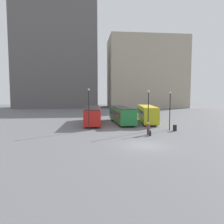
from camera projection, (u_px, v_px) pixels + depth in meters
name	position (u px, v px, depth m)	size (l,w,h in m)	color
ground_plane	(144.00, 146.00, 21.99)	(160.00, 160.00, 0.00)	slate
building_block_left	(56.00, 48.00, 75.86)	(28.36, 10.63, 41.46)	#5B5656
building_block_right	(146.00, 73.00, 80.19)	(27.13, 16.25, 24.81)	tan
bus_0	(93.00, 115.00, 37.76)	(3.13, 11.86, 2.78)	red
bus_1	(121.00, 114.00, 38.23)	(3.13, 11.11, 2.79)	#237A38
bus_2	(147.00, 114.00, 38.25)	(3.56, 9.59, 2.97)	gold
traveler	(148.00, 127.00, 27.34)	(0.52, 0.52, 1.63)	#4C3828
suitcase	(150.00, 134.00, 26.92)	(0.35, 0.47, 0.72)	black
lamp_post_0	(170.00, 107.00, 30.76)	(0.28, 0.28, 5.46)	black
lamp_post_1	(148.00, 107.00, 29.71)	(0.28, 0.28, 5.61)	black
lamp_post_2	(89.00, 106.00, 30.39)	(0.28, 0.28, 5.88)	black
trash_bin	(175.00, 128.00, 30.28)	(0.52, 0.52, 0.85)	black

